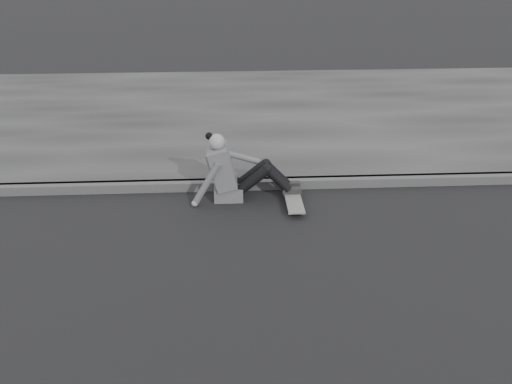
# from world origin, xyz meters

# --- Properties ---
(ground) EXTENTS (80.00, 80.00, 0.00)m
(ground) POSITION_xyz_m (0.00, 0.00, 0.00)
(ground) COLOR black
(ground) RESTS_ON ground
(curb) EXTENTS (24.00, 0.16, 0.12)m
(curb) POSITION_xyz_m (0.00, 2.58, 0.06)
(curb) COLOR #474747
(curb) RESTS_ON ground
(sidewalk) EXTENTS (24.00, 6.00, 0.12)m
(sidewalk) POSITION_xyz_m (0.00, 5.60, 0.06)
(sidewalk) COLOR #323232
(sidewalk) RESTS_ON ground
(skateboard) EXTENTS (0.20, 0.78, 0.09)m
(skateboard) POSITION_xyz_m (0.39, 2.05, 0.07)
(skateboard) COLOR #9C9C97
(skateboard) RESTS_ON ground
(seated_woman) EXTENTS (1.38, 0.46, 0.88)m
(seated_woman) POSITION_xyz_m (-0.34, 2.30, 0.36)
(seated_woman) COLOR #57575A
(seated_woman) RESTS_ON ground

